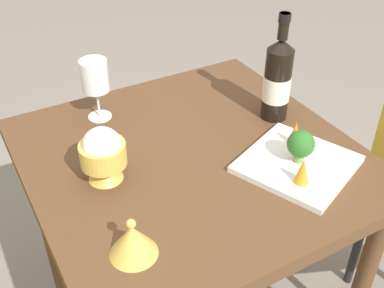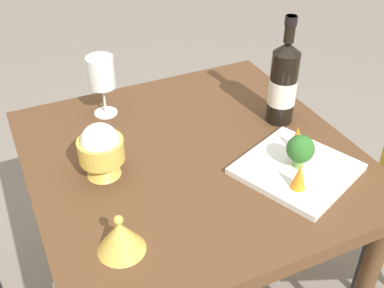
{
  "view_description": "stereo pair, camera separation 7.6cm",
  "coord_description": "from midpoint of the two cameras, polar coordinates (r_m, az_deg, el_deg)",
  "views": [
    {
      "loc": [
        0.86,
        -0.49,
        1.49
      ],
      "look_at": [
        0.0,
        0.0,
        0.78
      ],
      "focal_mm": 44.63,
      "sensor_mm": 36.0,
      "label": 1
    },
    {
      "loc": [
        0.89,
        -0.42,
        1.49
      ],
      "look_at": [
        0.0,
        0.0,
        0.78
      ],
      "focal_mm": 44.63,
      "sensor_mm": 36.0,
      "label": 2
    }
  ],
  "objects": [
    {
      "name": "dining_table",
      "position": [
        1.3,
        -1.69,
        -4.6
      ],
      "size": [
        0.82,
        0.82,
        0.75
      ],
      "color": "brown",
      "rests_on": "ground_plane"
    },
    {
      "name": "wine_glass",
      "position": [
        1.35,
        -13.16,
        7.74
      ],
      "size": [
        0.08,
        0.08,
        0.18
      ],
      "color": "white",
      "rests_on": "dining_table"
    },
    {
      "name": "carrot_garnish_right",
      "position": [
        1.12,
        11.18,
        -3.23
      ],
      "size": [
        0.03,
        0.03,
        0.07
      ],
      "color": "orange",
      "rests_on": "serving_plate"
    },
    {
      "name": "wine_bottle",
      "position": [
        1.34,
        8.56,
        7.61
      ],
      "size": [
        0.08,
        0.08,
        0.31
      ],
      "color": "black",
      "rests_on": "dining_table"
    },
    {
      "name": "rice_bowl",
      "position": [
        1.14,
        -12.49,
        -1.18
      ],
      "size": [
        0.11,
        0.11,
        0.14
      ],
      "color": "gold",
      "rests_on": "dining_table"
    },
    {
      "name": "carrot_garnish_left",
      "position": [
        1.24,
        10.52,
        1.27
      ],
      "size": [
        0.03,
        0.03,
        0.07
      ],
      "color": "orange",
      "rests_on": "serving_plate"
    },
    {
      "name": "rice_bowl_lid",
      "position": [
        0.97,
        -9.39,
        -11.33
      ],
      "size": [
        0.1,
        0.1,
        0.09
      ],
      "color": "gold",
      "rests_on": "dining_table"
    },
    {
      "name": "broccoli_floret",
      "position": [
        1.18,
        11.07,
        -0.11
      ],
      "size": [
        0.07,
        0.07,
        0.09
      ],
      "color": "#729E4C",
      "rests_on": "serving_plate"
    },
    {
      "name": "serving_plate",
      "position": [
        1.21,
        10.71,
        -2.4
      ],
      "size": [
        0.33,
        0.33,
        0.02
      ],
      "rotation": [
        0.0,
        0.0,
        0.4
      ],
      "color": "white",
      "rests_on": "dining_table"
    }
  ]
}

